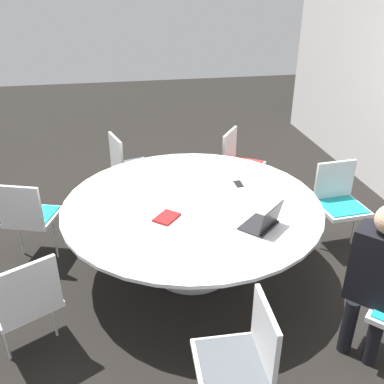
% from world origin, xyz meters
% --- Properties ---
extents(ground_plane, '(16.00, 16.00, 0.00)m').
position_xyz_m(ground_plane, '(0.00, 0.00, 0.00)').
color(ground_plane, black).
extents(conference_table, '(2.26, 2.26, 0.73)m').
position_xyz_m(conference_table, '(0.00, 0.00, 0.63)').
color(conference_table, '#B7B7BC').
rests_on(conference_table, ground_plane).
extents(chair_1, '(0.45, 0.47, 0.87)m').
position_xyz_m(chair_1, '(-0.18, 1.52, 0.52)').
color(chair_1, silver).
rests_on(chair_1, ground_plane).
extents(chair_2, '(0.60, 0.60, 0.87)m').
position_xyz_m(chair_2, '(-1.30, 0.81, 0.52)').
color(chair_2, silver).
rests_on(chair_2, ground_plane).
extents(chair_3, '(0.54, 0.53, 0.87)m').
position_xyz_m(chair_3, '(-1.44, -0.51, 0.52)').
color(chair_3, silver).
rests_on(chair_3, ground_plane).
extents(chair_4, '(0.54, 0.55, 0.87)m').
position_xyz_m(chair_4, '(-0.42, -1.47, 0.52)').
color(chair_4, silver).
rests_on(chair_4, ground_plane).
extents(chair_5, '(0.58, 0.59, 0.87)m').
position_xyz_m(chair_5, '(0.79, -1.31, 0.52)').
color(chair_5, silver).
rests_on(chair_5, ground_plane).
extents(chair_6, '(0.45, 0.43, 0.87)m').
position_xyz_m(chair_6, '(1.53, 0.02, 0.52)').
color(chair_6, silver).
rests_on(chair_6, ground_plane).
extents(person_0, '(0.41, 0.41, 1.22)m').
position_xyz_m(person_0, '(1.18, 1.07, 0.71)').
color(person_0, black).
rests_on(person_0, ground_plane).
extents(laptop, '(0.38, 0.38, 0.21)m').
position_xyz_m(laptop, '(0.52, 0.48, 0.78)').
color(laptop, '#232326').
rests_on(laptop, conference_table).
extents(spiral_notebook, '(0.26, 0.25, 0.02)m').
position_xyz_m(spiral_notebook, '(0.24, -0.25, 0.74)').
color(spiral_notebook, maroon).
rests_on(spiral_notebook, conference_table).
extents(cell_phone, '(0.14, 0.07, 0.01)m').
position_xyz_m(cell_phone, '(-0.27, 0.50, 0.73)').
color(cell_phone, black).
rests_on(cell_phone, conference_table).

